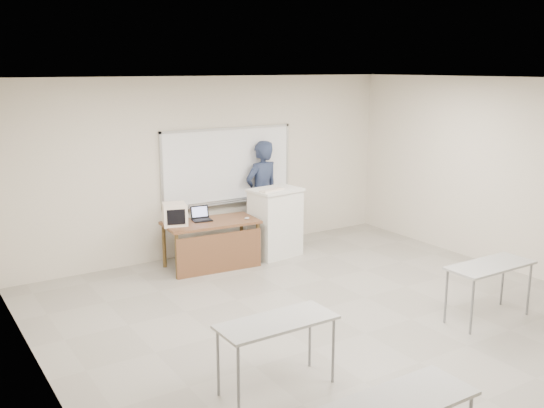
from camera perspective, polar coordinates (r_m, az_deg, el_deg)
floor at (r=7.57m, az=8.75°, el=-11.97°), size 7.00×8.00×0.01m
whiteboard at (r=10.46m, az=-4.16°, el=3.59°), size 2.48×0.10×1.31m
student_desks at (r=6.44m, az=17.01°, el=-10.41°), size 4.40×2.20×0.73m
instructor_desk at (r=9.62m, az=-5.46°, el=-2.92°), size 1.48×0.74×0.75m
podium at (r=10.23m, az=0.31°, el=-1.72°), size 0.82×0.60×1.16m
crt_monitor at (r=9.51m, az=-9.11°, el=-0.94°), size 0.36×0.41×0.34m
laptop at (r=9.74m, az=-6.73°, el=-1.21°), size 0.30×0.27×0.22m
mouse at (r=9.75m, az=-2.37°, el=-1.35°), size 0.10×0.07×0.03m
keyboard at (r=9.92m, az=-0.03°, el=1.31°), size 0.47×0.25×0.02m
presenter at (r=10.75m, az=-0.96°, el=0.98°), size 0.75×0.55×1.89m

